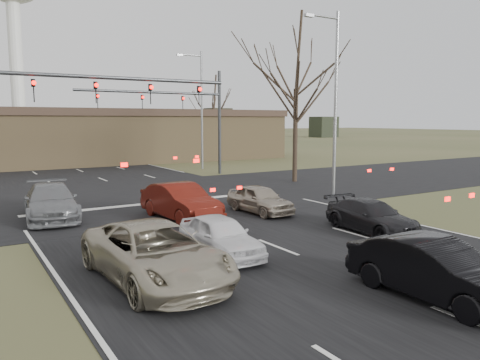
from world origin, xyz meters
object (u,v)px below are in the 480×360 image
object	(u,v)px
mast_arm_near	(49,101)
car_red_ahead	(180,202)
building	(83,136)
streetlight_right_near	(333,95)
car_silver_ahead	(260,199)
car_white_sedan	(220,236)
streetlight_right_far	(200,104)
car_black_hatch	(436,270)
car_grey_ahead	(51,202)
mast_arm_far	(187,109)
car_silver_suv	(155,253)
car_charcoal_sedan	(372,216)

from	to	relation	value
mast_arm_near	car_red_ahead	bearing A→B (deg)	-43.53
building	streetlight_right_near	size ratio (longest dim) A/B	4.24
building	car_silver_ahead	bearing A→B (deg)	-88.44
mast_arm_near	car_white_sedan	bearing A→B (deg)	-72.11
streetlight_right_far	car_black_hatch	world-z (taller)	streetlight_right_far
streetlight_right_far	car_grey_ahead	size ratio (longest dim) A/B	1.95
car_black_hatch	car_grey_ahead	size ratio (longest dim) A/B	0.85
mast_arm_far	streetlight_right_near	world-z (taller)	streetlight_right_near
streetlight_right_far	car_black_hatch	bearing A→B (deg)	-106.60
building	car_white_sedan	xyz separation A→B (m)	(-4.07, -34.78, -2.02)
car_silver_ahead	building	bearing A→B (deg)	89.30
mast_arm_far	car_silver_suv	bearing A→B (deg)	-117.43
building	mast_arm_near	world-z (taller)	mast_arm_near
car_charcoal_sedan	car_grey_ahead	world-z (taller)	car_grey_ahead
building	car_black_hatch	bearing A→B (deg)	-92.12
car_red_ahead	car_silver_ahead	size ratio (longest dim) A/B	1.24
car_black_hatch	car_white_sedan	bearing A→B (deg)	112.78
car_white_sedan	car_silver_ahead	bearing A→B (deg)	47.26
mast_arm_far	car_charcoal_sedan	xyz separation A→B (m)	(-1.83, -20.07, -4.41)
mast_arm_near	car_red_ahead	size ratio (longest dim) A/B	2.60
car_silver_suv	car_black_hatch	size ratio (longest dim) A/B	1.26
car_white_sedan	car_red_ahead	size ratio (longest dim) A/B	0.81
mast_arm_far	building	bearing A→B (deg)	105.58
mast_arm_near	car_black_hatch	xyz separation A→B (m)	(5.73, -15.60, -4.35)
car_black_hatch	car_charcoal_sedan	xyz separation A→B (m)	(3.86, 5.52, -0.11)
building	streetlight_right_far	distance (m)	13.53
car_silver_ahead	car_red_ahead	bearing A→B (deg)	167.99
streetlight_right_near	car_silver_ahead	xyz separation A→B (m)	(-6.01, -1.78, -4.94)
streetlight_right_near	car_silver_suv	world-z (taller)	streetlight_right_near
streetlight_right_far	car_red_ahead	bearing A→B (deg)	-119.28
streetlight_right_near	car_charcoal_sedan	bearing A→B (deg)	-122.26
streetlight_right_near	car_black_hatch	size ratio (longest dim) A/B	2.29
streetlight_right_near	mast_arm_far	bearing A→B (deg)	101.47
car_charcoal_sedan	car_white_sedan	bearing A→B (deg)	-177.51
building	car_silver_suv	bearing A→B (deg)	-100.52
streetlight_right_far	car_charcoal_sedan	world-z (taller)	streetlight_right_far
car_black_hatch	car_silver_ahead	xyz separation A→B (m)	(2.31, 10.81, -0.08)
streetlight_right_far	car_grey_ahead	bearing A→B (deg)	-134.55
car_red_ahead	mast_arm_near	bearing A→B (deg)	131.85
streetlight_right_near	car_red_ahead	size ratio (longest dim) A/B	2.14
car_charcoal_sedan	car_silver_ahead	xyz separation A→B (m)	(-1.54, 5.29, 0.04)
car_red_ahead	car_grey_ahead	bearing A→B (deg)	142.31
building	mast_arm_far	world-z (taller)	mast_arm_far
car_red_ahead	car_silver_suv	bearing A→B (deg)	-124.05
streetlight_right_near	car_black_hatch	xyz separation A→B (m)	(-8.32, -12.60, -4.87)
car_grey_ahead	mast_arm_far	bearing A→B (deg)	49.74
mast_arm_near	car_black_hatch	size ratio (longest dim) A/B	2.78
streetlight_right_near	car_charcoal_sedan	world-z (taller)	streetlight_right_near
mast_arm_near	car_charcoal_sedan	size ratio (longest dim) A/B	2.91
mast_arm_near	car_grey_ahead	size ratio (longest dim) A/B	2.36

